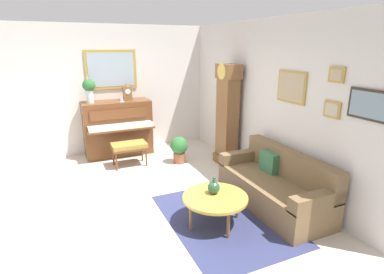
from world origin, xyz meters
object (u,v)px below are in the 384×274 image
potted_plant (179,148)px  piano_bench (129,147)px  piano (118,128)px  mantel_clock (127,92)px  coffee_table (215,198)px  grandfather_clock (227,118)px  couch (275,186)px  green_jug (214,187)px  teacup (122,101)px  flower_vase (89,88)px

potted_plant → piano_bench: bearing=-104.5°
piano → mantel_clock: 0.81m
potted_plant → coffee_table: bearing=-9.8°
grandfather_clock → couch: size_ratio=1.07×
green_jug → potted_plant: (-2.25, 0.38, -0.18)m
coffee_table → green_jug: bearing=166.4°
piano_bench → teacup: teacup is taller
mantel_clock → teacup: bearing=-49.2°
couch → mantel_clock: (-3.28, -1.46, 1.06)m
coffee_table → teacup: teacup is taller
piano_bench → coffee_table: piano_bench is taller
piano_bench → green_jug: green_jug is taller
piano → potted_plant: 1.50m
piano_bench → mantel_clock: mantel_clock is taller
piano_bench → flower_vase: size_ratio=1.21×
grandfather_clock → potted_plant: 1.16m
grandfather_clock → potted_plant: size_ratio=3.62×
grandfather_clock → flower_vase: grandfather_clock is taller
piano → piano_bench: 0.83m
piano → teacup: size_ratio=12.41×
couch → mantel_clock: 3.75m
potted_plant → mantel_clock: bearing=-143.5°
green_jug → piano: bearing=-168.8°
piano_bench → grandfather_clock: 2.05m
grandfather_clock → green_jug: (1.83, -1.26, -0.46)m
piano → flower_vase: (0.00, -0.53, 0.91)m
piano → grandfather_clock: (1.47, 1.91, 0.36)m
piano → couch: 3.72m
piano_bench → flower_vase: (-0.80, -0.58, 1.11)m
grandfather_clock → teacup: grandfather_clock is taller
grandfather_clock → green_jug: size_ratio=8.46×
piano → teacup: bearing=34.7°
piano → mantel_clock: bearing=89.5°
teacup → green_jug: 3.29m
grandfather_clock → mantel_clock: 2.25m
couch → potted_plant: couch is taller
piano → coffee_table: size_ratio=1.64×
flower_vase → mantel_clock: bearing=90.0°
teacup → potted_plant: 1.59m
couch → coffee_table: 1.10m
mantel_clock → potted_plant: size_ratio=0.68×
couch → green_jug: couch is taller
mantel_clock → flower_vase: size_ratio=0.66×
mantel_clock → potted_plant: (1.05, 0.78, -1.05)m
piano_bench → mantel_clock: size_ratio=1.84×
coffee_table → mantel_clock: mantel_clock is taller
coffee_table → green_jug: (-0.08, 0.02, 0.12)m
grandfather_clock → mantel_clock: bearing=-131.7°
teacup → green_jug: size_ratio=0.48×
piano → flower_vase: size_ratio=2.48×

